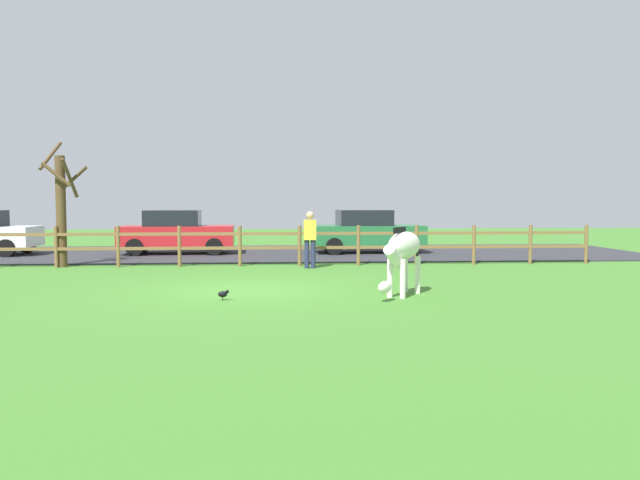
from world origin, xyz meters
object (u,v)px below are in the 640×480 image
object	(u,v)px
parked_car_red	(176,232)
crow_on_grass	(223,294)
bare_tree	(61,206)
visitor_near_fence	(310,237)
parked_car_green	(367,231)
zebra	(403,251)

from	to	relation	value
parked_car_red	crow_on_grass	bearing A→B (deg)	-76.43
bare_tree	parked_car_red	bearing A→B (deg)	55.14
crow_on_grass	parked_car_red	xyz separation A→B (m)	(-2.53, 10.47, 0.72)
bare_tree	crow_on_grass	world-z (taller)	bare_tree
crow_on_grass	visitor_near_fence	bearing A→B (deg)	70.61
parked_car_green	zebra	bearing A→B (deg)	-94.27
bare_tree	zebra	size ratio (longest dim) A/B	2.23
crow_on_grass	visitor_near_fence	world-z (taller)	visitor_near_fence
bare_tree	crow_on_grass	xyz separation A→B (m)	(5.23, -6.59, -1.67)
crow_on_grass	parked_car_green	world-z (taller)	parked_car_green
parked_car_green	visitor_near_fence	world-z (taller)	visitor_near_fence
parked_car_red	bare_tree	bearing A→B (deg)	-124.86
crow_on_grass	parked_car_green	bearing A→B (deg)	67.35
visitor_near_fence	parked_car_green	bearing A→B (deg)	63.62
bare_tree	visitor_near_fence	size ratio (longest dim) A/B	2.26
zebra	parked_car_red	distance (m)	11.86
crow_on_grass	parked_car_red	bearing A→B (deg)	103.57
zebra	parked_car_green	bearing A→B (deg)	85.73
visitor_near_fence	crow_on_grass	bearing A→B (deg)	-109.39
bare_tree	crow_on_grass	bearing A→B (deg)	-51.58
zebra	crow_on_grass	distance (m)	3.70
parked_car_red	parked_car_green	distance (m)	6.88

